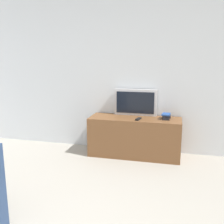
{
  "coord_description": "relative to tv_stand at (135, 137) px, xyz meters",
  "views": [
    {
      "loc": [
        1.1,
        -1.27,
        1.57
      ],
      "look_at": [
        0.2,
        2.39,
        0.77
      ],
      "focal_mm": 42.0,
      "sensor_mm": 36.0,
      "label": 1
    }
  ],
  "objects": [
    {
      "name": "remote_on_stand",
      "position": [
        0.07,
        -0.11,
        0.32
      ],
      "size": [
        0.08,
        0.16,
        0.02
      ],
      "rotation": [
        0.0,
        0.0,
        -0.21
      ],
      "color": "black",
      "rests_on": "tv_stand"
    },
    {
      "name": "television",
      "position": [
        -0.03,
        0.21,
        0.53
      ],
      "size": [
        0.7,
        0.09,
        0.43
      ],
      "color": "silver",
      "rests_on": "tv_stand"
    },
    {
      "name": "tv_stand",
      "position": [
        0.0,
        0.0,
        0.0
      ],
      "size": [
        1.44,
        0.5,
        0.62
      ],
      "color": "brown",
      "rests_on": "ground_plane"
    },
    {
      "name": "wall_back",
      "position": [
        -0.49,
        0.3,
        0.99
      ],
      "size": [
        9.0,
        0.06,
        2.6
      ],
      "color": "silver",
      "rests_on": "ground_plane"
    },
    {
      "name": "book_stack",
      "position": [
        0.48,
        0.05,
        0.35
      ],
      "size": [
        0.14,
        0.21,
        0.08
      ],
      "color": "black",
      "rests_on": "tv_stand"
    }
  ]
}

